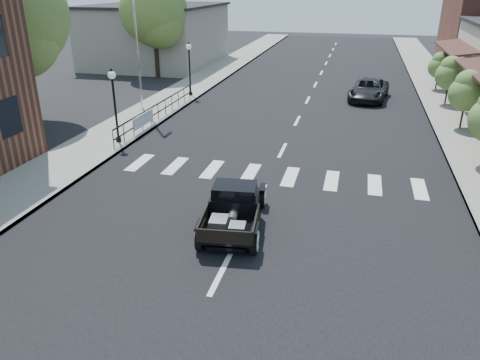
# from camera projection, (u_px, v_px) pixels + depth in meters

# --- Properties ---
(ground) EXTENTS (120.00, 120.00, 0.00)m
(ground) POSITION_uv_depth(u_px,v_px,m) (247.00, 222.00, 14.91)
(ground) COLOR black
(ground) RESTS_ON ground
(road) EXTENTS (14.00, 80.00, 0.02)m
(road) POSITION_uv_depth(u_px,v_px,m) (304.00, 108.00, 28.29)
(road) COLOR black
(road) RESTS_ON ground
(road_markings) EXTENTS (12.00, 60.00, 0.06)m
(road_markings) POSITION_uv_depth(u_px,v_px,m) (292.00, 132.00, 23.83)
(road_markings) COLOR silver
(road_markings) RESTS_ON ground
(sidewalk_left) EXTENTS (3.00, 80.00, 0.15)m
(sidewalk_left) POSITION_uv_depth(u_px,v_px,m) (172.00, 99.00, 30.17)
(sidewalk_left) COLOR gray
(sidewalk_left) RESTS_ON ground
(sidewalk_right) EXTENTS (3.00, 80.00, 0.15)m
(sidewalk_right) POSITION_uv_depth(u_px,v_px,m) (455.00, 116.00, 26.36)
(sidewalk_right) COLOR #99978B
(sidewalk_right) RESTS_ON ground
(low_building_left) EXTENTS (10.00, 12.00, 5.00)m
(low_building_left) POSITION_uv_depth(u_px,v_px,m) (157.00, 36.00, 42.27)
(low_building_left) COLOR gray
(low_building_left) RESTS_ON ground
(railing) EXTENTS (0.08, 10.00, 1.00)m
(railing) POSITION_uv_depth(u_px,v_px,m) (158.00, 110.00, 25.21)
(railing) COLOR black
(railing) RESTS_ON sidewalk_left
(banner) EXTENTS (0.04, 2.20, 0.60)m
(banner) POSITION_uv_depth(u_px,v_px,m) (144.00, 124.00, 23.49)
(banner) COLOR silver
(banner) RESTS_ON sidewalk_left
(lamp_post_b) EXTENTS (0.36, 0.36, 3.39)m
(lamp_post_b) POSITION_uv_depth(u_px,v_px,m) (115.00, 106.00, 21.24)
(lamp_post_b) COLOR black
(lamp_post_b) RESTS_ON sidewalk_left
(lamp_post_c) EXTENTS (0.36, 0.36, 3.39)m
(lamp_post_c) POSITION_uv_depth(u_px,v_px,m) (190.00, 69.00, 30.16)
(lamp_post_c) COLOR black
(lamp_post_c) RESTS_ON sidewalk_left
(flagpole) EXTENTS (0.12, 0.12, 11.41)m
(flagpole) POSITION_uv_depth(u_px,v_px,m) (134.00, 5.00, 25.38)
(flagpole) COLOR silver
(flagpole) RESTS_ON sidewalk_left
(big_tree_near) EXTENTS (5.77, 5.77, 8.47)m
(big_tree_near) POSITION_uv_depth(u_px,v_px,m) (14.00, 42.00, 23.52)
(big_tree_near) COLOR #566F2F
(big_tree_near) RESTS_ON ground
(big_tree_far) EXTENTS (5.16, 5.16, 7.58)m
(big_tree_far) POSITION_uv_depth(u_px,v_px,m) (155.00, 28.00, 35.85)
(big_tree_far) COLOR #566F2F
(big_tree_far) RESTS_ON ground
(small_tree_c) EXTENTS (1.71, 1.71, 2.85)m
(small_tree_c) POSITION_uv_depth(u_px,v_px,m) (465.00, 101.00, 23.32)
(small_tree_c) COLOR #537033
(small_tree_c) RESTS_ON sidewalk_right
(small_tree_d) EXTENTS (1.67, 1.67, 2.78)m
(small_tree_d) POSITION_uv_depth(u_px,v_px,m) (449.00, 81.00, 27.97)
(small_tree_d) COLOR #537033
(small_tree_d) RESTS_ON sidewalk_right
(small_tree_e) EXTENTS (1.46, 1.46, 2.44)m
(small_tree_e) POSITION_uv_depth(u_px,v_px,m) (438.00, 72.00, 31.94)
(small_tree_e) COLOR #537033
(small_tree_e) RESTS_ON sidewalk_right
(hotrod_pickup) EXTENTS (2.34, 4.23, 1.40)m
(hotrod_pickup) POSITION_uv_depth(u_px,v_px,m) (234.00, 207.00, 14.31)
(hotrod_pickup) COLOR black
(hotrod_pickup) RESTS_ON ground
(second_car) EXTENTS (2.74, 4.91, 1.30)m
(second_car) POSITION_uv_depth(u_px,v_px,m) (369.00, 90.00, 29.95)
(second_car) COLOR black
(second_car) RESTS_ON ground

